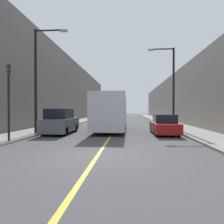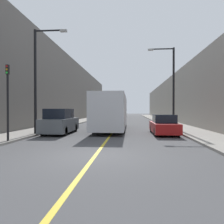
{
  "view_description": "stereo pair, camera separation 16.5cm",
  "coord_description": "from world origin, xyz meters",
  "px_view_note": "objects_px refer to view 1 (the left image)",
  "views": [
    {
      "loc": [
        1.27,
        -8.84,
        1.91
      ],
      "look_at": [
        -0.38,
        13.32,
        1.68
      ],
      "focal_mm": 35.0,
      "sensor_mm": 36.0,
      "label": 1
    },
    {
      "loc": [
        1.43,
        -8.82,
        1.91
      ],
      "look_at": [
        -0.38,
        13.32,
        1.68
      ],
      "focal_mm": 35.0,
      "sensor_mm": 36.0,
      "label": 2
    }
  ],
  "objects_px": {
    "car_right_near": "(164,125)",
    "street_lamp_right": "(171,83)",
    "street_lamp_left": "(38,75)",
    "traffic_light": "(9,100)",
    "parked_suv_left": "(60,122)",
    "bus": "(112,112)"
  },
  "relations": [
    {
      "from": "street_lamp_right",
      "to": "traffic_light",
      "type": "distance_m",
      "value": 14.4
    },
    {
      "from": "parked_suv_left",
      "to": "car_right_near",
      "type": "relative_size",
      "value": 1.01
    },
    {
      "from": "street_lamp_right",
      "to": "street_lamp_left",
      "type": "bearing_deg",
      "value": -153.24
    },
    {
      "from": "car_right_near",
      "to": "street_lamp_left",
      "type": "height_order",
      "value": "street_lamp_left"
    },
    {
      "from": "car_right_near",
      "to": "street_lamp_left",
      "type": "xyz_separation_m",
      "value": [
        -9.42,
        -1.43,
        3.82
      ]
    },
    {
      "from": "bus",
      "to": "parked_suv_left",
      "type": "xyz_separation_m",
      "value": [
        -3.82,
        -4.38,
        -0.82
      ]
    },
    {
      "from": "car_right_near",
      "to": "street_lamp_left",
      "type": "bearing_deg",
      "value": -171.37
    },
    {
      "from": "street_lamp_left",
      "to": "street_lamp_right",
      "type": "bearing_deg",
      "value": 26.76
    },
    {
      "from": "bus",
      "to": "street_lamp_right",
      "type": "xyz_separation_m",
      "value": [
        5.64,
        -0.17,
        2.76
      ]
    },
    {
      "from": "bus",
      "to": "car_right_near",
      "type": "xyz_separation_m",
      "value": [
        4.33,
        -4.15,
        -1.04
      ]
    },
    {
      "from": "car_right_near",
      "to": "street_lamp_right",
      "type": "relative_size",
      "value": 0.62
    },
    {
      "from": "parked_suv_left",
      "to": "street_lamp_right",
      "type": "distance_m",
      "value": 10.96
    },
    {
      "from": "street_lamp_left",
      "to": "traffic_light",
      "type": "height_order",
      "value": "street_lamp_left"
    },
    {
      "from": "parked_suv_left",
      "to": "traffic_light",
      "type": "distance_m",
      "value": 5.47
    },
    {
      "from": "traffic_light",
      "to": "street_lamp_left",
      "type": "bearing_deg",
      "value": 88.38
    },
    {
      "from": "bus",
      "to": "street_lamp_right",
      "type": "bearing_deg",
      "value": -1.75
    },
    {
      "from": "bus",
      "to": "car_right_near",
      "type": "relative_size",
      "value": 2.66
    },
    {
      "from": "parked_suv_left",
      "to": "street_lamp_right",
      "type": "relative_size",
      "value": 0.62
    },
    {
      "from": "bus",
      "to": "street_lamp_left",
      "type": "height_order",
      "value": "street_lamp_left"
    },
    {
      "from": "car_right_near",
      "to": "street_lamp_right",
      "type": "distance_m",
      "value": 5.65
    },
    {
      "from": "car_right_near",
      "to": "traffic_light",
      "type": "xyz_separation_m",
      "value": [
        -9.53,
        -5.28,
        1.79
      ]
    },
    {
      "from": "street_lamp_left",
      "to": "traffic_light",
      "type": "xyz_separation_m",
      "value": [
        -0.11,
        -3.85,
        -2.03
      ]
    }
  ]
}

